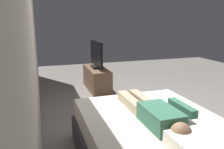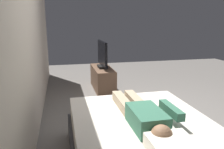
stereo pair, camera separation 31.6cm
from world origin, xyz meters
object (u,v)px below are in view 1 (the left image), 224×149
Objects in this scene: pillow at (200,149)px; remote at (180,109)px; tv_stand at (97,79)px; tv at (96,55)px; bed at (156,146)px; person at (155,113)px.

pillow reaches higher than remote.
pillow reaches higher than tv_stand.
tv_stand is at bearing 14.04° from tv.
pillow reaches higher than bed.
pillow is 0.66m from person.
tv reaches higher than remote.
remote is 0.14× the size of tv_stand.
pillow is at bearing -179.01° from person.
tv reaches higher than pillow.
pillow is 0.55× the size of tv.
tv is (2.74, 0.28, 0.24)m from remote.
tv is at bearing -2.51° from person.
person is (0.03, 0.01, 0.36)m from bed.
tv reaches higher than person.
bed is at bearing 177.73° from tv_stand.
person reaches higher than bed.
person reaches higher than tv_stand.
remote reaches higher than bed.
person is at bearing 21.64° from bed.
tv_stand is at bearing -2.27° from bed.
pillow is 0.38× the size of person.
pillow is 3.20× the size of remote.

